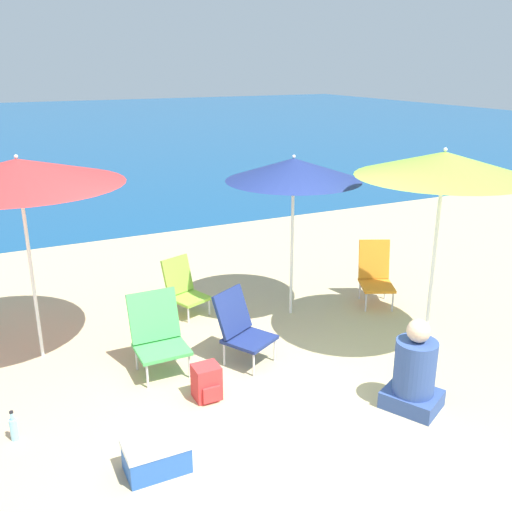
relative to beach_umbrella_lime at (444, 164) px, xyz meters
The scene contains 13 objects.
ground_plane 3.01m from the beach_umbrella_lime, 167.13° to the right, with size 60.00×60.00×0.00m, color #C6B284.
sea_water 25.84m from the beach_umbrella_lime, 94.76° to the left, with size 60.00×40.00×0.01m.
beach_umbrella_lime is the anchor object (origin of this frame).
beach_umbrella_navy 1.74m from the beach_umbrella_lime, 120.60° to the left, with size 1.61×1.61×2.01m.
beach_umbrella_red 4.20m from the beach_umbrella_lime, 156.31° to the left, with size 2.05×2.05×2.18m.
beach_chair_lime 3.42m from the beach_umbrella_lime, 134.62° to the left, with size 0.55×0.61×0.70m.
beach_chair_orange 2.13m from the beach_umbrella_lime, 77.27° to the left, with size 0.60×0.67×0.81m.
beach_chair_green 3.34m from the beach_umbrella_lime, 162.53° to the left, with size 0.51×0.56×0.81m.
beach_chair_navy 2.64m from the beach_umbrella_lime, 161.35° to the left, with size 0.66×0.69×0.77m.
person_seated_near 2.09m from the beach_umbrella_lime, 137.27° to the right, with size 0.59×0.62×0.88m.
backpack_red 3.17m from the beach_umbrella_lime, behind, with size 0.24×0.25×0.34m.
water_bottle 4.66m from the beach_umbrella_lime, behind, with size 0.07×0.07×0.28m.
cooler_box 3.83m from the beach_umbrella_lime, 169.01° to the right, with size 0.50×0.31×0.27m.
Camera 1 is at (-2.04, -3.79, 3.03)m, focal length 40.00 mm.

